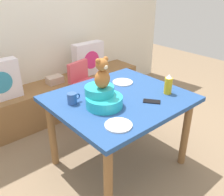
% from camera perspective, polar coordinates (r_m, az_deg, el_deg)
% --- Properties ---
extents(ground_plane, '(8.00, 8.00, 0.00)m').
position_cam_1_polar(ground_plane, '(2.58, 1.50, -14.60)').
color(ground_plane, '#8C7256').
extents(back_wall, '(4.40, 0.10, 2.60)m').
position_cam_1_polar(back_wall, '(3.26, -17.58, 18.35)').
color(back_wall, silver).
rests_on(back_wall, ground_plane).
extents(window_bench, '(2.60, 0.44, 0.46)m').
position_cam_1_polar(window_bench, '(3.33, -13.14, -0.39)').
color(window_bench, olive).
rests_on(window_bench, ground_plane).
extents(pillow_floral_right, '(0.44, 0.15, 0.44)m').
position_cam_1_polar(pillow_floral_right, '(3.41, -5.49, 9.04)').
color(pillow_floral_right, silver).
rests_on(pillow_floral_right, window_bench).
extents(book_stack, '(0.20, 0.14, 0.09)m').
position_cam_1_polar(book_stack, '(3.23, -13.13, 4.13)').
color(book_stack, '#C3AA97').
rests_on(book_stack, window_bench).
extents(dining_table, '(1.15, 1.01, 0.74)m').
position_cam_1_polar(dining_table, '(2.22, 1.70, -2.13)').
color(dining_table, '#264C8C').
rests_on(dining_table, ground_plane).
extents(highchair, '(0.39, 0.50, 0.79)m').
position_cam_1_polar(highchair, '(2.97, -5.95, 2.98)').
color(highchair, '#D84C59').
rests_on(highchair, ground_plane).
extents(infant_seat_teal, '(0.30, 0.33, 0.16)m').
position_cam_1_polar(infant_seat_teal, '(1.99, -2.19, 0.04)').
color(infant_seat_teal, '#25B8C4').
rests_on(infant_seat_teal, dining_table).
extents(teddy_bear, '(0.13, 0.12, 0.25)m').
position_cam_1_polar(teddy_bear, '(1.91, -2.28, 5.59)').
color(teddy_bear, '#A8662F').
rests_on(teddy_bear, infant_seat_teal).
extents(ketchup_bottle, '(0.07, 0.07, 0.18)m').
position_cam_1_polar(ketchup_bottle, '(2.25, 12.92, 3.06)').
color(ketchup_bottle, gold).
rests_on(ketchup_bottle, dining_table).
extents(coffee_mug, '(0.12, 0.08, 0.09)m').
position_cam_1_polar(coffee_mug, '(2.06, -9.18, -0.11)').
color(coffee_mug, '#335999').
rests_on(coffee_mug, dining_table).
extents(dinner_plate_near, '(0.20, 0.20, 0.01)m').
position_cam_1_polar(dinner_plate_near, '(2.46, 2.49, 3.68)').
color(dinner_plate_near, white).
rests_on(dinner_plate_near, dining_table).
extents(dinner_plate_far, '(0.20, 0.20, 0.01)m').
position_cam_1_polar(dinner_plate_far, '(1.76, 1.51, -6.31)').
color(dinner_plate_far, white).
rests_on(dinner_plate_far, dining_table).
extents(cell_phone, '(0.14, 0.16, 0.01)m').
position_cam_1_polar(cell_phone, '(2.11, 9.19, -0.79)').
color(cell_phone, black).
rests_on(cell_phone, dining_table).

